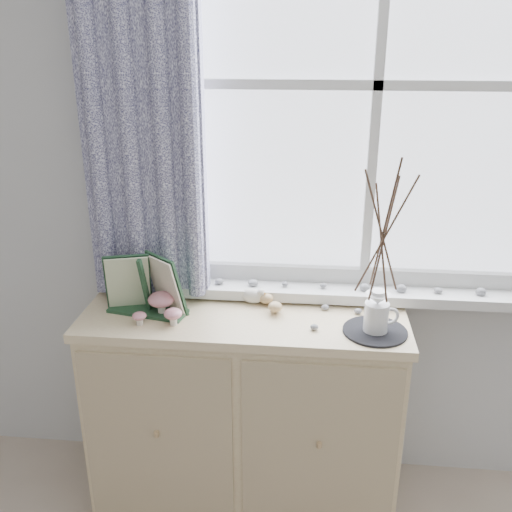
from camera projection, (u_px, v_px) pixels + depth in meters
The scene contains 9 objects.
room_shell at pixel (157, 351), 0.30m from camera, with size 4.04×4.04×2.62m.
sideboard at pixel (245, 410), 2.26m from camera, with size 1.20×0.45×0.85m.
botanical_book at pixel (144, 287), 2.05m from camera, with size 0.34×0.13×0.24m, color #1D3D25, non-canonical shape.
toadstool_cluster at pixel (161, 305), 2.06m from camera, with size 0.18×0.15×0.09m.
wooden_eggs at pixel (271, 303), 2.14m from camera, with size 0.09×0.11×0.07m.
songbird_figurine at pixel (252, 295), 2.19m from camera, with size 0.13×0.06×0.07m, color silver, non-canonical shape.
crocheted_doily at pixel (375, 331), 1.98m from camera, with size 0.22×0.22×0.01m, color black.
twig_pitcher at pixel (383, 232), 1.84m from camera, with size 0.27×0.27×0.64m.
sideboard_pebbles at pixel (333, 315), 2.08m from camera, with size 0.33×0.23×0.02m.
Camera 1 is at (0.08, -0.12, 1.81)m, focal length 40.00 mm.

